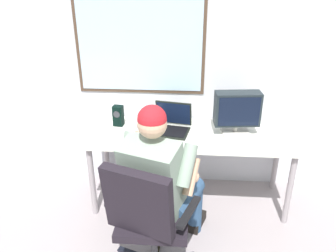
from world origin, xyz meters
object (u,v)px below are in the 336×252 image
at_px(desk, 190,140).
at_px(office_chair, 147,214).
at_px(person_seated, 161,179).
at_px(crt_monitor, 237,110).
at_px(wine_glass, 138,128).
at_px(laptop, 172,123).
at_px(desk_speaker, 118,116).

relative_size(desk, office_chair, 1.91).
relative_size(person_seated, crt_monitor, 3.19).
bearing_deg(wine_glass, crt_monitor, 12.82).
height_order(crt_monitor, laptop, crt_monitor).
bearing_deg(desk_speaker, crt_monitor, -4.38).
xyz_separation_m(desk, office_chair, (-0.28, -0.89, -0.10)).
height_order(office_chair, wine_glass, office_chair).
bearing_deg(office_chair, desk, 72.73).
bearing_deg(laptop, office_chair, -96.28).
distance_m(person_seated, crt_monitor, 0.94).
distance_m(crt_monitor, wine_glass, 0.85).
relative_size(office_chair, desk_speaker, 4.99).
bearing_deg(desk_speaker, wine_glass, -49.92).
xyz_separation_m(crt_monitor, laptop, (-0.56, 0.03, -0.15)).
relative_size(laptop, wine_glass, 2.42).
bearing_deg(person_seated, desk_speaker, 121.09).
relative_size(desk, laptop, 4.88).
height_order(person_seated, desk_speaker, person_seated).
bearing_deg(desk_speaker, desk, -9.76).
xyz_separation_m(desk, wine_glass, (-0.43, -0.15, 0.18)).
height_order(office_chair, desk_speaker, office_chair).
bearing_deg(desk_speaker, office_chair, -69.01).
xyz_separation_m(office_chair, person_seated, (0.07, 0.24, 0.12)).
bearing_deg(laptop, wine_glass, -140.82).
xyz_separation_m(desk, person_seated, (-0.20, -0.65, 0.02)).
height_order(office_chair, person_seated, person_seated).
height_order(crt_monitor, wine_glass, crt_monitor).
bearing_deg(wine_glass, laptop, 39.18).
distance_m(office_chair, laptop, 0.98).
relative_size(office_chair, laptop, 2.55).
height_order(person_seated, crt_monitor, person_seated).
relative_size(desk, person_seated, 1.43).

